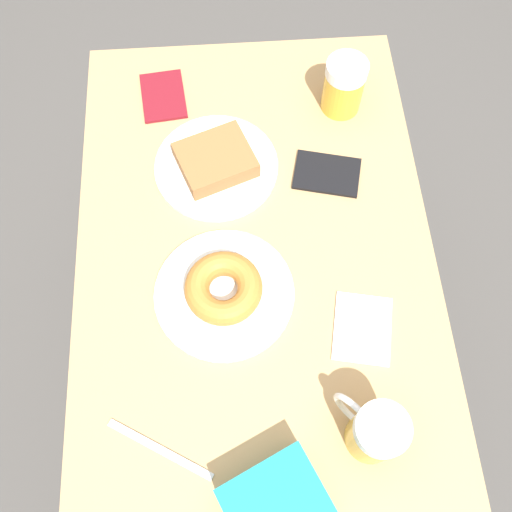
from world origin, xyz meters
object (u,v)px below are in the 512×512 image
at_px(plate_with_cake, 216,163).
at_px(blue_pouch, 272,504).
at_px(fork, 160,449).
at_px(passport_far_edge, 327,174).
at_px(napkin_folded, 362,328).
at_px(plate_with_donut, 224,290).
at_px(beer_mug_center, 344,85).
at_px(beer_mug_left, 375,432).
at_px(passport_near_edge, 163,96).

height_order(plate_with_cake, blue_pouch, blue_pouch).
relative_size(fork, passport_far_edge, 1.17).
height_order(napkin_folded, blue_pouch, blue_pouch).
bearing_deg(blue_pouch, plate_with_cake, -84.52).
xyz_separation_m(plate_with_cake, napkin_folded, (-0.24, 0.35, -0.01)).
bearing_deg(plate_with_donut, fork, 65.95).
relative_size(beer_mug_center, passport_far_edge, 0.82).
bearing_deg(beer_mug_center, blue_pouch, 74.73).
height_order(plate_with_cake, passport_far_edge, plate_with_cake).
bearing_deg(passport_far_edge, beer_mug_center, -106.20).
bearing_deg(fork, plate_with_cake, -101.99).
bearing_deg(plate_with_cake, napkin_folded, 124.53).
bearing_deg(blue_pouch, beer_mug_center, -105.27).
bearing_deg(beer_mug_left, blue_pouch, 28.55).
xyz_separation_m(beer_mug_center, napkin_folded, (0.03, 0.48, -0.06)).
distance_m(beer_mug_center, passport_far_edge, 0.18).
height_order(napkin_folded, passport_far_edge, passport_far_edge).
xyz_separation_m(napkin_folded, blue_pouch, (0.18, 0.27, 0.03)).
bearing_deg(plate_with_cake, blue_pouch, 95.48).
bearing_deg(beer_mug_center, passport_near_edge, -6.99).
relative_size(plate_with_cake, blue_pouch, 1.36).
bearing_deg(beer_mug_center, napkin_folded, 86.98).
distance_m(plate_with_donut, fork, 0.28).
xyz_separation_m(fork, passport_far_edge, (-0.32, -0.49, 0.00)).
height_order(beer_mug_left, fork, beer_mug_left).
xyz_separation_m(plate_with_donut, beer_mug_center, (-0.26, -0.40, 0.04)).
relative_size(plate_with_cake, passport_near_edge, 1.79).
relative_size(plate_with_donut, beer_mug_center, 2.10).
bearing_deg(blue_pouch, beer_mug_left, -151.45).
xyz_separation_m(passport_near_edge, passport_far_edge, (-0.32, 0.21, 0.00)).
relative_size(plate_with_cake, passport_far_edge, 1.68).
distance_m(napkin_folded, fork, 0.39).
relative_size(plate_with_donut, napkin_folded, 1.77).
bearing_deg(plate_with_cake, beer_mug_center, -152.28).
height_order(plate_with_cake, fork, plate_with_cake).
bearing_deg(fork, napkin_folded, -153.34).
bearing_deg(plate_with_cake, plate_with_donut, 90.67).
height_order(plate_with_donut, fork, plate_with_donut).
distance_m(plate_with_cake, napkin_folded, 0.42).
distance_m(fork, passport_far_edge, 0.59).
height_order(plate_with_donut, beer_mug_left, beer_mug_left).
distance_m(plate_with_donut, passport_near_edge, 0.46).
xyz_separation_m(plate_with_cake, blue_pouch, (-0.06, 0.61, 0.02)).
distance_m(plate_with_cake, plate_with_donut, 0.27).
bearing_deg(napkin_folded, blue_pouch, 56.04).
height_order(plate_with_donut, beer_mug_center, beer_mug_center).
relative_size(beer_mug_center, blue_pouch, 0.66).
relative_size(beer_mug_left, beer_mug_center, 1.00).
xyz_separation_m(beer_mug_center, blue_pouch, (0.20, 0.75, -0.03)).
xyz_separation_m(beer_mug_left, blue_pouch, (0.16, 0.09, -0.03)).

